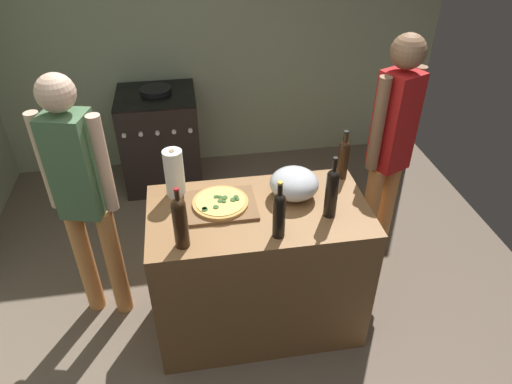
# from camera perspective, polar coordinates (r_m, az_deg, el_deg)

# --- Properties ---
(ground_plane) EXTENTS (4.40, 3.32, 0.02)m
(ground_plane) POSITION_cam_1_polar(r_m,az_deg,el_deg) (3.79, -3.58, -6.32)
(ground_plane) COLOR #6B5B4C
(kitchen_wall_rear) EXTENTS (4.40, 0.10, 2.60)m
(kitchen_wall_rear) POSITION_cam_1_polar(r_m,az_deg,el_deg) (4.41, -6.38, 19.26)
(kitchen_wall_rear) COLOR #99A889
(kitchen_wall_rear) RESTS_ON ground_plane
(counter) EXTENTS (1.25, 0.68, 0.91)m
(counter) POSITION_cam_1_polar(r_m,az_deg,el_deg) (2.92, 0.32, -9.29)
(counter) COLOR olive
(counter) RESTS_ON ground_plane
(cutting_board) EXTENTS (0.40, 0.32, 0.02)m
(cutting_board) POSITION_cam_1_polar(r_m,az_deg,el_deg) (2.64, -4.34, -1.63)
(cutting_board) COLOR brown
(cutting_board) RESTS_ON counter
(pizza) EXTENTS (0.32, 0.32, 0.03)m
(pizza) POSITION_cam_1_polar(r_m,az_deg,el_deg) (2.63, -4.36, -1.27)
(pizza) COLOR tan
(pizza) RESTS_ON cutting_board
(mixing_bowl) EXTENTS (0.28, 0.28, 0.17)m
(mixing_bowl) POSITION_cam_1_polar(r_m,az_deg,el_deg) (2.68, 4.69, 1.03)
(mixing_bowl) COLOR #B2B2B7
(mixing_bowl) RESTS_ON counter
(paper_towel_roll) EXTENTS (0.11, 0.11, 0.30)m
(paper_towel_roll) POSITION_cam_1_polar(r_m,az_deg,el_deg) (2.69, -9.94, 2.26)
(paper_towel_roll) COLOR white
(paper_towel_roll) RESTS_ON counter
(wine_bottle_clear) EXTENTS (0.07, 0.07, 0.34)m
(wine_bottle_clear) POSITION_cam_1_polar(r_m,az_deg,el_deg) (2.35, 2.85, -2.58)
(wine_bottle_clear) COLOR black
(wine_bottle_clear) RESTS_ON counter
(wine_bottle_green) EXTENTS (0.08, 0.08, 0.35)m
(wine_bottle_green) POSITION_cam_1_polar(r_m,az_deg,el_deg) (2.31, -9.26, -3.47)
(wine_bottle_green) COLOR #331E0F
(wine_bottle_green) RESTS_ON counter
(wine_bottle_amber) EXTENTS (0.07, 0.07, 0.32)m
(wine_bottle_amber) POSITION_cam_1_polar(r_m,az_deg,el_deg) (2.86, 10.62, 4.21)
(wine_bottle_amber) COLOR #331E0F
(wine_bottle_amber) RESTS_ON counter
(wine_bottle_dark) EXTENTS (0.07, 0.07, 0.37)m
(wine_bottle_dark) POSITION_cam_1_polar(r_m,az_deg,el_deg) (2.51, 9.24, 0.12)
(wine_bottle_dark) COLOR black
(wine_bottle_dark) RESTS_ON counter
(stove) EXTENTS (0.68, 0.63, 0.92)m
(stove) POSITION_cam_1_polar(r_m,az_deg,el_deg) (4.36, -11.55, 6.38)
(stove) COLOR black
(stove) RESTS_ON ground_plane
(person_in_stripes) EXTENTS (0.39, 0.25, 1.67)m
(person_in_stripes) POSITION_cam_1_polar(r_m,az_deg,el_deg) (2.84, -20.54, 0.11)
(person_in_stripes) COLOR #D88C4C
(person_in_stripes) RESTS_ON ground_plane
(person_in_red) EXTENTS (0.35, 0.27, 1.73)m
(person_in_red) POSITION_cam_1_polar(r_m,az_deg,el_deg) (3.15, 16.08, 5.35)
(person_in_red) COLOR #D88C4C
(person_in_red) RESTS_ON ground_plane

